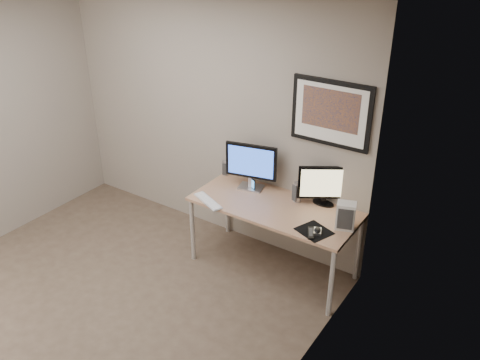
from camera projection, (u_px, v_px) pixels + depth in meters
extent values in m
plane|color=#48392D|center=(103.00, 306.00, 4.63)|extent=(3.60, 3.60, 0.00)
plane|color=white|center=(55.00, 9.00, 3.43)|extent=(3.60, 3.60, 0.00)
plane|color=gray|center=(210.00, 117.00, 5.29)|extent=(3.60, 0.00, 3.60)
plane|color=gray|center=(279.00, 253.00, 3.15)|extent=(0.00, 3.40, 3.40)
cube|color=#9A674A|center=(274.00, 207.00, 4.81)|extent=(1.60, 0.70, 0.03)
cylinder|color=silver|center=(192.00, 230.00, 5.12)|extent=(0.04, 0.04, 0.70)
cylinder|color=silver|center=(228.00, 204.00, 5.58)|extent=(0.04, 0.04, 0.70)
cylinder|color=silver|center=(331.00, 283.00, 4.37)|extent=(0.04, 0.04, 0.70)
cylinder|color=silver|center=(358.00, 249.00, 4.83)|extent=(0.04, 0.04, 0.70)
cube|color=black|center=(331.00, 113.00, 4.46)|extent=(0.75, 0.03, 0.60)
cube|color=white|center=(330.00, 114.00, 4.45)|extent=(0.67, 0.00, 0.52)
cube|color=#C96D1B|center=(330.00, 110.00, 4.43)|extent=(0.54, 0.00, 0.36)
cube|color=#A7A7AC|center=(251.00, 187.00, 5.11)|extent=(0.27, 0.22, 0.02)
cube|color=#A7A7AC|center=(251.00, 182.00, 5.08)|extent=(0.05, 0.05, 0.10)
cube|color=black|center=(251.00, 161.00, 4.97)|extent=(0.51, 0.15, 0.35)
cube|color=#1E3F9C|center=(250.00, 162.00, 4.96)|extent=(0.45, 0.11, 0.30)
cube|color=black|center=(323.00, 203.00, 4.82)|extent=(0.24, 0.21, 0.02)
cube|color=black|center=(323.00, 200.00, 4.81)|extent=(0.06, 0.06, 0.05)
cube|color=black|center=(325.00, 183.00, 4.72)|extent=(0.44, 0.29, 0.33)
cube|color=tan|center=(324.00, 183.00, 4.71)|extent=(0.39, 0.25, 0.28)
cylinder|color=#A7A7AC|center=(225.00, 168.00, 5.34)|extent=(0.08, 0.08, 0.16)
cylinder|color=#A7A7AC|center=(298.00, 192.00, 4.83)|extent=(0.10, 0.10, 0.20)
cube|color=black|center=(253.00, 185.00, 5.04)|extent=(0.07, 0.07, 0.12)
cube|color=silver|center=(208.00, 201.00, 4.86)|extent=(0.41, 0.26, 0.01)
cube|color=black|center=(314.00, 231.00, 4.40)|extent=(0.34, 0.33, 0.00)
ellipsoid|color=black|center=(318.00, 230.00, 4.38)|extent=(0.10, 0.12, 0.04)
cube|color=black|center=(311.00, 233.00, 4.36)|extent=(0.12, 0.18, 0.02)
cube|color=silver|center=(346.00, 216.00, 4.40)|extent=(0.19, 0.17, 0.25)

